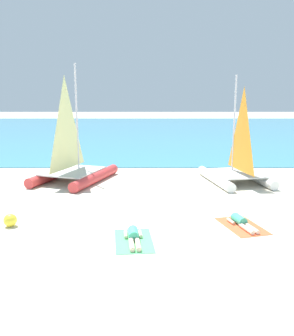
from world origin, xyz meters
The scene contains 9 objects.
ground_plane centered at (0.00, 10.00, 0.00)m, with size 120.00×120.00×0.00m, color beige.
ocean_water centered at (0.00, 30.68, 0.03)m, with size 120.00×40.00×0.05m, color teal.
sailboat_white centered at (4.36, 7.20, 0.76)m, with size 3.19×4.31×5.09m.
sailboat_red centered at (-3.56, 7.44, 0.84)m, with size 4.01×4.99×5.65m.
towel_left centered at (-0.34, -0.10, 0.01)m, with size 1.10×1.90×0.01m, color #4CB266.
sunbather_left centered at (-0.35, -0.03, 0.13)m, with size 0.58×1.57×0.30m.
towel_right centered at (3.16, 1.15, 0.01)m, with size 1.10×1.90×0.01m, color #EA5933.
sunbather_right centered at (3.14, 1.21, 0.13)m, with size 0.78×1.55×0.30m.
beach_ball centered at (-4.41, 1.12, 0.21)m, with size 0.43×0.43×0.43m, color yellow.
Camera 1 is at (0.05, -10.59, 4.34)m, focal length 40.41 mm.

